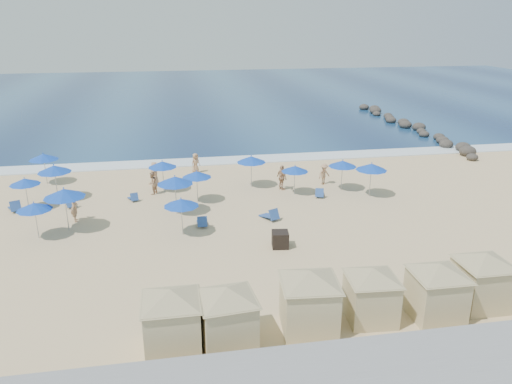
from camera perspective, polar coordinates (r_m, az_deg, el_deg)
ground at (r=28.43m, az=-4.43°, el=-4.99°), size 160.00×160.00×0.00m
ocean at (r=81.70m, az=-8.46°, el=10.85°), size 160.00×80.00×0.06m
surf_line at (r=43.00m, az=-6.55°, el=3.45°), size 160.00×2.50×0.08m
rock_jetty at (r=58.29m, az=17.19°, el=7.22°), size 2.56×26.66×0.96m
trash_bin at (r=26.87m, az=2.78°, el=-5.43°), size 0.97×0.97×0.87m
cabana_0 at (r=18.86m, az=-9.63°, el=-13.33°), size 4.37×4.37×2.74m
cabana_1 at (r=18.89m, az=-3.30°, el=-13.16°), size 4.24×4.24×2.67m
cabana_2 at (r=19.75m, az=6.13°, el=-11.36°), size 4.50×4.50×2.83m
cabana_3 at (r=20.82m, az=13.09°, el=-10.57°), size 4.07×4.07×2.56m
cabana_4 at (r=21.70m, az=20.03°, el=-9.80°), size 4.26×4.26×2.67m
cabana_5 at (r=23.23m, az=24.56°, el=-8.39°), size 4.32×4.32×2.71m
umbrella_0 at (r=35.78m, az=-22.08°, el=2.46°), size 2.21×2.21×2.51m
umbrella_1 at (r=30.19m, az=-21.08°, el=-0.12°), size 2.33×2.33×2.65m
umbrella_2 at (r=34.81m, az=-24.93°, el=1.09°), size 1.89×1.89×2.16m
umbrella_3 at (r=29.92m, az=-24.03°, el=-1.52°), size 1.92×1.92×2.19m
umbrella_4 at (r=35.54m, az=-10.66°, el=3.13°), size 2.01×2.01×2.29m
umbrella_5 at (r=31.11m, az=-9.24°, el=1.33°), size 2.24×2.24×2.55m
umbrella_6 at (r=28.06m, az=-8.55°, el=-1.19°), size 1.97×1.97×2.25m
umbrella_7 at (r=33.07m, az=-6.80°, el=2.02°), size 1.95×1.95×2.22m
umbrella_8 at (r=34.46m, az=4.47°, el=2.67°), size 1.88×1.88×2.14m
umbrella_9 at (r=35.84m, az=-0.54°, el=3.76°), size 2.11×2.11×2.40m
umbrella_10 at (r=35.70m, az=9.87°, el=3.22°), size 1.99×1.99×2.27m
umbrella_11 at (r=34.77m, az=13.06°, el=2.82°), size 2.14×2.14×2.43m
umbrella_12 at (r=39.70m, az=-23.12°, el=3.72°), size 2.10×2.10×2.39m
beach_chair_0 at (r=35.35m, az=-25.86°, el=-1.54°), size 1.15×1.54×0.77m
beach_chair_1 at (r=34.66m, az=-20.42°, el=-1.25°), size 0.84×1.30×0.66m
beach_chair_2 at (r=34.63m, az=-13.84°, el=-0.61°), size 0.84×1.23×0.62m
beach_chair_3 at (r=29.72m, az=-6.19°, el=-3.42°), size 0.59×1.31×0.72m
beach_chair_4 at (r=30.49m, az=1.67°, el=-2.67°), size 1.15×1.54×0.78m
beach_chair_5 at (r=34.64m, az=7.28°, el=-0.14°), size 0.95×1.38×0.70m
beachgoer_0 at (r=31.96m, az=-20.07°, el=-1.58°), size 0.63×0.78×1.85m
beachgoer_1 at (r=35.44m, az=-11.77°, el=0.99°), size 0.90×0.96×1.58m
beachgoer_2 at (r=35.60m, az=2.97°, el=1.66°), size 0.82×1.15×1.81m
beachgoer_3 at (r=37.11m, az=7.79°, el=2.05°), size 1.17×0.97×1.58m
beachgoer_4 at (r=39.90m, az=-6.92°, el=3.31°), size 0.92×0.85×1.58m
beachgoer_5 at (r=37.37m, az=-11.51°, el=2.08°), size 0.75×0.96×1.74m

